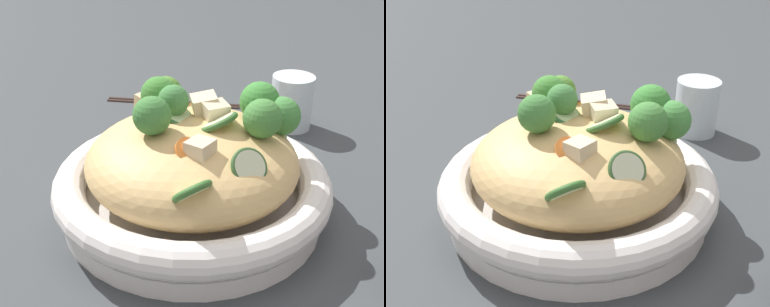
# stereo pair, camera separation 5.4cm
# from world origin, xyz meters

# --- Properties ---
(ground_plane) EXTENTS (3.00, 3.00, 0.00)m
(ground_plane) POSITION_xyz_m (0.00, 0.00, 0.00)
(ground_plane) COLOR #3A3F42
(serving_bowl) EXTENTS (0.31, 0.31, 0.06)m
(serving_bowl) POSITION_xyz_m (0.00, 0.00, 0.03)
(serving_bowl) COLOR white
(serving_bowl) RESTS_ON ground_plane
(noodle_heap) EXTENTS (0.23, 0.23, 0.09)m
(noodle_heap) POSITION_xyz_m (0.00, 0.00, 0.07)
(noodle_heap) COLOR tan
(noodle_heap) RESTS_ON serving_bowl
(broccoli_florets) EXTENTS (0.18, 0.19, 0.07)m
(broccoli_florets) POSITION_xyz_m (-0.01, 0.04, 0.12)
(broccoli_florets) COLOR #A1BD72
(broccoli_florets) RESTS_ON serving_bowl
(carrot_coins) EXTENTS (0.14, 0.15, 0.03)m
(carrot_coins) POSITION_xyz_m (0.01, 0.03, 0.10)
(carrot_coins) COLOR orange
(carrot_coins) RESTS_ON serving_bowl
(zucchini_slices) EXTENTS (0.16, 0.13, 0.05)m
(zucchini_slices) POSITION_xyz_m (0.04, -0.01, 0.10)
(zucchini_slices) COLOR beige
(zucchini_slices) RESTS_ON serving_bowl
(chicken_chunks) EXTENTS (0.15, 0.10, 0.04)m
(chicken_chunks) POSITION_xyz_m (-0.03, 0.01, 0.11)
(chicken_chunks) COLOR beige
(chicken_chunks) RESTS_ON serving_bowl
(chopsticks_pair) EXTENTS (0.18, 0.17, 0.01)m
(chopsticks_pair) POSITION_xyz_m (-0.27, 0.17, 0.00)
(chopsticks_pair) COLOR black
(chopsticks_pair) RESTS_ON ground_plane
(drinking_glass) EXTENTS (0.06, 0.06, 0.08)m
(drinking_glass) POSITION_xyz_m (-0.08, 0.26, 0.04)
(drinking_glass) COLOR silver
(drinking_glass) RESTS_ON ground_plane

